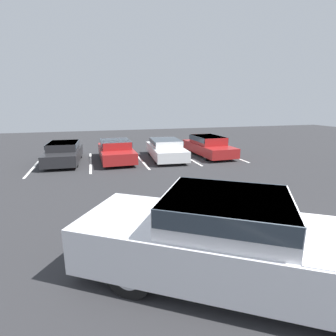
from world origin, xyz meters
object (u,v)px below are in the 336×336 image
object	(u,v)px
pickup_truck	(243,242)
parked_sedan_a	(64,152)
parked_sedan_c	(166,148)
parked_sedan_b	(116,150)
parked_sedan_d	(208,145)

from	to	relation	value
pickup_truck	parked_sedan_a	xyz separation A→B (m)	(-4.12, 11.96, -0.25)
parked_sedan_c	parked_sedan_b	bearing A→B (deg)	-90.63
parked_sedan_d	parked_sedan_b	bearing A→B (deg)	-91.08
pickup_truck	parked_sedan_a	bearing A→B (deg)	141.85
parked_sedan_a	parked_sedan_b	xyz separation A→B (m)	(2.89, -0.22, 0.02)
parked_sedan_a	parked_sedan_d	size ratio (longest dim) A/B	0.91
parked_sedan_a	parked_sedan_c	distance (m)	5.91
parked_sedan_a	parked_sedan_b	world-z (taller)	parked_sedan_b
pickup_truck	parked_sedan_a	distance (m)	12.65
pickup_truck	parked_sedan_b	xyz separation A→B (m)	(-1.23, 11.74, -0.22)
parked_sedan_a	parked_sedan_c	size ratio (longest dim) A/B	0.94
pickup_truck	parked_sedan_d	size ratio (longest dim) A/B	1.32
pickup_truck	parked_sedan_c	distance (m)	11.63
parked_sedan_b	parked_sedan_d	bearing A→B (deg)	89.00
parked_sedan_b	parked_sedan_d	distance (m)	5.94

